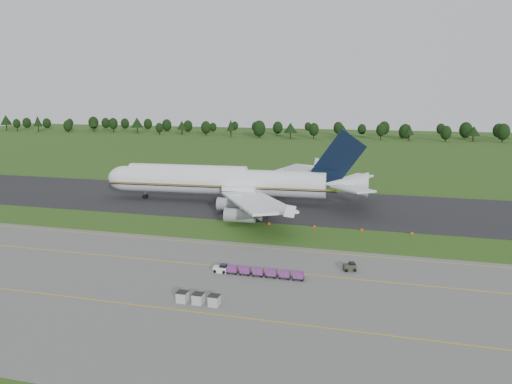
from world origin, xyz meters
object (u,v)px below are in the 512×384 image
(baggage_train, at_px, (257,271))
(edge_markers, at_px, (338,229))
(aircraft, at_px, (226,181))
(utility_cart, at_px, (349,268))
(uld_row, at_px, (198,299))

(baggage_train, relative_size, edge_markers, 0.48)
(aircraft, xyz_separation_m, edge_markers, (32.04, -19.82, -5.52))
(baggage_train, xyz_separation_m, utility_cart, (14.36, 6.26, -0.17))
(utility_cart, distance_m, uld_row, 27.21)
(utility_cart, bearing_deg, edge_markers, 100.22)
(utility_cart, bearing_deg, baggage_train, -156.44)
(baggage_train, relative_size, utility_cart, 6.45)
(baggage_train, xyz_separation_m, edge_markers, (9.86, 31.26, -0.50))
(utility_cart, relative_size, edge_markers, 0.08)
(baggage_train, distance_m, utility_cart, 15.67)
(uld_row, xyz_separation_m, edge_markers, (15.02, 43.95, -0.55))
(baggage_train, height_order, utility_cart, baggage_train)
(edge_markers, bearing_deg, baggage_train, -107.50)
(baggage_train, height_order, uld_row, uld_row)
(utility_cart, xyz_separation_m, uld_row, (-19.53, -18.95, 0.22))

